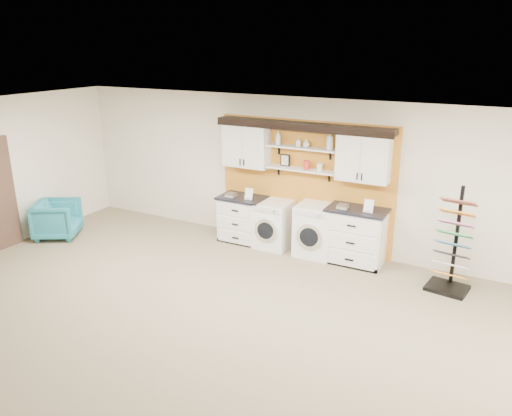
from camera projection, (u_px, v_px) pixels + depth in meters
The scene contains 22 objects.
floor at pixel (181, 351), 6.32m from camera, with size 10.00×10.00×0.00m, color #807256.
ceiling at pixel (169, 131), 5.43m from camera, with size 10.00×10.00×0.00m, color white.
wall_back at pixel (305, 174), 9.23m from camera, with size 10.00×10.00×0.00m, color silver.
accent_panel at pixel (304, 185), 9.27m from camera, with size 3.40×0.07×2.40m, color #C37921.
upper_cabinet_left at pixel (246, 145), 9.41m from camera, with size 0.90×0.35×0.84m.
upper_cabinet_right at pixel (364, 157), 8.41m from camera, with size 0.90×0.35×0.84m.
shelf_lower at pixel (301, 170), 9.02m from camera, with size 1.32×0.28×0.03m, color white.
shelf_upper at pixel (302, 148), 8.90m from camera, with size 1.32×0.28×0.03m, color white.
crown_molding at pixel (303, 125), 8.78m from camera, with size 3.30×0.41×0.13m.
picture_frame at pixel (285, 160), 9.18m from camera, with size 0.18×0.02×0.22m.
canister_red at pixel (307, 165), 8.95m from camera, with size 0.11×0.11×0.16m, color red.
canister_cream at pixel (320, 167), 8.84m from camera, with size 0.10×0.10×0.14m, color silver.
base_cabinet_left at pixel (243, 219), 9.73m from camera, with size 0.92×0.66×0.90m.
base_cabinet_right at pixel (356, 236), 8.72m from camera, with size 1.03×0.66×1.01m.
washer at pixel (274, 224), 9.44m from camera, with size 0.64×0.71×0.89m.
dryer at pixel (316, 230), 9.05m from camera, with size 0.68×0.71×0.96m.
sample_rack at pixel (451, 258), 7.74m from camera, with size 0.67×0.58×1.66m.
armchair at pixel (57, 219), 9.93m from camera, with size 0.79×0.82×0.74m, color teal.
soap_bottle_a at pixel (278, 138), 9.06m from camera, with size 0.10×0.10×0.26m, color silver.
soap_bottle_b at pixel (298, 142), 8.90m from camera, with size 0.08×0.08×0.17m, color silver.
soap_bottle_c at pixel (306, 143), 8.84m from camera, with size 0.12×0.12×0.15m, color silver.
soap_bottle_d at pixel (330, 140), 8.61m from camera, with size 0.12×0.13×0.32m, color silver.
Camera 1 is at (3.37, -4.35, 3.72)m, focal length 35.00 mm.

